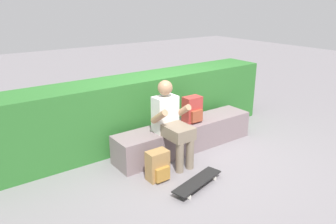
% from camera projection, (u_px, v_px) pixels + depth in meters
% --- Properties ---
extents(ground_plane, '(24.00, 24.00, 0.00)m').
position_uv_depth(ground_plane, '(196.00, 154.00, 4.99)').
color(ground_plane, gray).
extents(bench_main, '(2.37, 0.48, 0.43)m').
position_uv_depth(bench_main, '(186.00, 136.00, 5.12)').
color(bench_main, gray).
rests_on(bench_main, ground).
extents(person_skater, '(0.49, 0.62, 1.18)m').
position_uv_depth(person_skater, '(171.00, 121.00, 4.58)').
color(person_skater, white).
rests_on(person_skater, ground).
extents(skateboard_near_person, '(0.82, 0.39, 0.09)m').
position_uv_depth(skateboard_near_person, '(198.00, 182.00, 4.10)').
color(skateboard_near_person, black).
rests_on(skateboard_near_person, ground).
extents(backpack_on_bench, '(0.28, 0.23, 0.40)m').
position_uv_depth(backpack_on_bench, '(193.00, 110.00, 5.05)').
color(backpack_on_bench, '#B23833').
rests_on(backpack_on_bench, bench_main).
extents(backpack_on_ground, '(0.28, 0.23, 0.40)m').
position_uv_depth(backpack_on_ground, '(158.00, 166.00, 4.24)').
color(backpack_on_ground, '#A37A47').
rests_on(backpack_on_ground, ground).
extents(hedge_row, '(5.08, 0.69, 1.07)m').
position_uv_depth(hedge_row, '(134.00, 110.00, 5.32)').
color(hedge_row, '#2E712D').
rests_on(hedge_row, ground).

